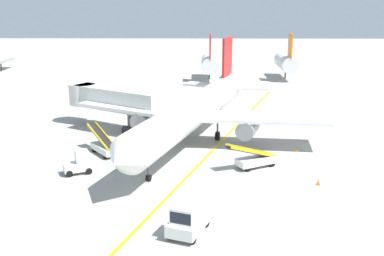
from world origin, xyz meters
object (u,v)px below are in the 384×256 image
(baggage_tug_near_wing, at_px, (79,163))
(safety_cone_nose_left, at_px, (297,149))
(airliner, at_px, (194,111))
(belt_loader_forward_hold, at_px, (104,146))
(ground_crew_marshaller, at_px, (141,160))
(jet_bridge, at_px, (109,98))
(belt_loader_aft_hold, at_px, (255,159))
(safety_cone_nose_right, at_px, (318,182))
(pushback_tug, at_px, (188,220))

(baggage_tug_near_wing, bearing_deg, safety_cone_nose_left, 17.60)
(airliner, xyz_separation_m, belt_loader_forward_hold, (-8.85, -4.24, -2.64))
(ground_crew_marshaller, bearing_deg, baggage_tug_near_wing, -168.70)
(belt_loader_forward_hold, height_order, ground_crew_marshaller, belt_loader_forward_hold)
(belt_loader_forward_hold, bearing_deg, jet_bridge, 97.42)
(belt_loader_aft_hold, xyz_separation_m, safety_cone_nose_left, (4.74, 4.66, -0.56))
(ground_crew_marshaller, bearing_deg, belt_loader_forward_hold, 133.62)
(belt_loader_aft_hold, distance_m, ground_crew_marshaller, 10.36)
(safety_cone_nose_left, distance_m, safety_cone_nose_right, 8.88)
(airliner, bearing_deg, baggage_tug_near_wing, -135.95)
(belt_loader_forward_hold, xyz_separation_m, belt_loader_aft_hold, (14.52, -3.64, 0.00))
(safety_cone_nose_right, bearing_deg, safety_cone_nose_left, 90.23)
(jet_bridge, xyz_separation_m, belt_loader_aft_hold, (15.82, -13.64, -2.77))
(belt_loader_forward_hold, distance_m, ground_crew_marshaller, 6.06)
(baggage_tug_near_wing, xyz_separation_m, safety_cone_nose_left, (20.44, 6.48, -0.71))
(airliner, relative_size, ground_crew_marshaller, 20.26)
(belt_loader_aft_hold, height_order, ground_crew_marshaller, belt_loader_aft_hold)
(airliner, xyz_separation_m, ground_crew_marshaller, (-4.67, -8.63, -2.51))
(jet_bridge, distance_m, safety_cone_nose_left, 22.68)
(belt_loader_forward_hold, bearing_deg, baggage_tug_near_wing, -102.15)
(jet_bridge, relative_size, pushback_tug, 3.02)
(airliner, height_order, ground_crew_marshaller, airliner)
(airliner, distance_m, baggage_tug_near_wing, 14.17)
(jet_bridge, height_order, safety_cone_nose_left, jet_bridge)
(belt_loader_aft_hold, bearing_deg, safety_cone_nose_left, 44.51)
(jet_bridge, distance_m, safety_cone_nose_right, 27.46)
(belt_loader_aft_hold, bearing_deg, pushback_tug, -114.62)
(belt_loader_aft_hold, distance_m, safety_cone_nose_left, 6.68)
(airliner, bearing_deg, belt_loader_forward_hold, -154.41)
(jet_bridge, distance_m, baggage_tug_near_wing, 15.68)
(baggage_tug_near_wing, distance_m, belt_loader_aft_hold, 15.80)
(belt_loader_aft_hold, height_order, safety_cone_nose_right, belt_loader_aft_hold)
(safety_cone_nose_left, height_order, safety_cone_nose_right, same)
(jet_bridge, height_order, belt_loader_forward_hold, jet_bridge)
(belt_loader_forward_hold, height_order, belt_loader_aft_hold, same)
(airliner, distance_m, ground_crew_marshaller, 10.12)
(baggage_tug_near_wing, bearing_deg, safety_cone_nose_right, -6.68)
(airliner, xyz_separation_m, baggage_tug_near_wing, (-10.02, -9.70, -2.49))
(jet_bridge, height_order, baggage_tug_near_wing, jet_bridge)
(pushback_tug, relative_size, safety_cone_nose_left, 9.18)
(safety_cone_nose_left, bearing_deg, jet_bridge, 156.42)
(baggage_tug_near_wing, height_order, safety_cone_nose_right, baggage_tug_near_wing)
(pushback_tug, height_order, safety_cone_nose_left, pushback_tug)
(pushback_tug, xyz_separation_m, safety_cone_nose_left, (10.62, 17.49, -0.77))
(ground_crew_marshaller, distance_m, safety_cone_nose_right, 15.52)
(jet_bridge, relative_size, baggage_tug_near_wing, 4.48)
(pushback_tug, bearing_deg, jet_bridge, 110.58)
(airliner, distance_m, belt_loader_forward_hold, 10.16)
(ground_crew_marshaller, height_order, safety_cone_nose_right, ground_crew_marshaller)
(baggage_tug_near_wing, bearing_deg, belt_loader_aft_hold, 6.61)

